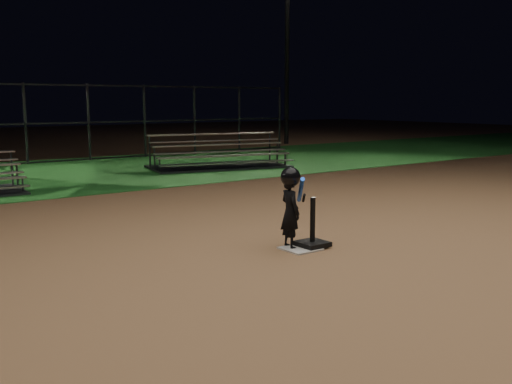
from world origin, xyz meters
name	(u,v)px	position (x,y,z in m)	size (l,w,h in m)	color
ground	(300,250)	(0.00, 0.00, 0.00)	(80.00, 80.00, 0.00)	#956943
grass_strip	(59,174)	(0.00, 10.00, 0.01)	(60.00, 8.00, 0.01)	#1C591E
home_plate	(300,249)	(0.00, 0.00, 0.01)	(0.45, 0.45, 0.02)	beige
batting_tee	(312,237)	(0.20, -0.01, 0.14)	(0.38, 0.38, 0.66)	black
child_batter	(291,206)	(-0.07, 0.13, 0.58)	(0.42, 0.58, 1.10)	black
bleacher_right	(219,161)	(4.30, 8.70, 0.20)	(4.33, 2.77, 0.98)	#B0B0B4
backstop_fence	(25,124)	(0.00, 13.00, 1.25)	(20.08, 0.08, 2.50)	#38383D
light_pole_right	(288,33)	(12.00, 14.94, 4.95)	(0.90, 0.53, 8.30)	#2D2D30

